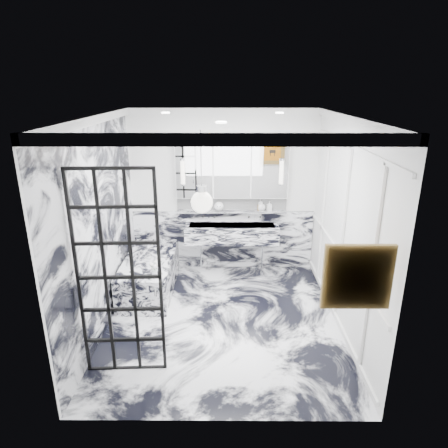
{
  "coord_description": "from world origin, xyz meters",
  "views": [
    {
      "loc": [
        0.05,
        -4.89,
        3.15
      ],
      "look_at": [
        0.02,
        0.5,
        1.27
      ],
      "focal_mm": 32.0,
      "sensor_mm": 36.0,
      "label": 1
    }
  ],
  "objects_px": {
    "crittall_door": "(119,277)",
    "mirror_cabinet": "(232,169)",
    "bathtub": "(150,274)",
    "trough_sink": "(232,233)"
  },
  "relations": [
    {
      "from": "bathtub",
      "to": "mirror_cabinet",
      "type": "bearing_deg",
      "value": 32.06
    },
    {
      "from": "mirror_cabinet",
      "to": "bathtub",
      "type": "xyz_separation_m",
      "value": [
        -1.32,
        -0.83,
        -1.54
      ]
    },
    {
      "from": "trough_sink",
      "to": "bathtub",
      "type": "height_order",
      "value": "trough_sink"
    },
    {
      "from": "trough_sink",
      "to": "bathtub",
      "type": "bearing_deg",
      "value": -153.52
    },
    {
      "from": "trough_sink",
      "to": "mirror_cabinet",
      "type": "bearing_deg",
      "value": 90.0
    },
    {
      "from": "crittall_door",
      "to": "mirror_cabinet",
      "type": "height_order",
      "value": "crittall_door"
    },
    {
      "from": "trough_sink",
      "to": "mirror_cabinet",
      "type": "xyz_separation_m",
      "value": [
        -0.0,
        0.17,
        1.09
      ]
    },
    {
      "from": "crittall_door",
      "to": "bathtub",
      "type": "bearing_deg",
      "value": 89.59
    },
    {
      "from": "mirror_cabinet",
      "to": "crittall_door",
      "type": "bearing_deg",
      "value": -114.41
    },
    {
      "from": "mirror_cabinet",
      "to": "bathtub",
      "type": "relative_size",
      "value": 1.15
    }
  ]
}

